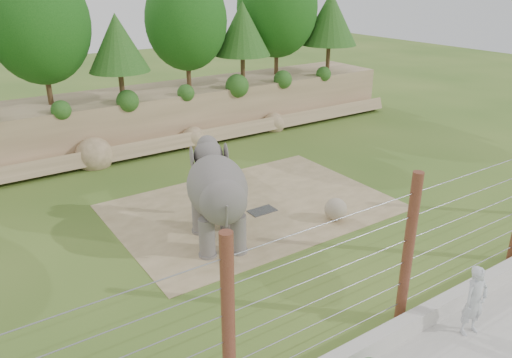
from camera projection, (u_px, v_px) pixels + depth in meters
ground at (291, 244)px, 16.08m from camera, size 90.00×90.00×0.00m
back_embankment at (145, 64)px, 24.59m from camera, size 30.00×5.52×8.77m
dirt_patch at (252, 207)px, 18.64m from camera, size 10.00×7.00×0.02m
drain_grate at (262, 211)px, 18.29m from camera, size 1.00×0.60×0.03m
elephant at (217, 200)px, 15.66m from camera, size 2.76×4.05×3.02m
stone_ball at (336, 209)px, 17.52m from camera, size 0.80×0.80×0.80m
retaining_wall at (416, 321)px, 12.16m from camera, size 26.00×0.35×0.50m
barrier_fence at (408, 250)px, 11.87m from camera, size 20.26×0.26×4.00m
zookeeper at (475, 301)px, 11.80m from camera, size 0.72×0.53×1.81m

